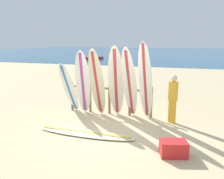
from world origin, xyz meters
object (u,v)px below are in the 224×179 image
at_px(surfboard_leaning_center_right, 129,84).
at_px(beachgoer_standing, 173,97).
at_px(surfboard_rack, 109,96).
at_px(surfboard_leaning_center, 116,82).
at_px(surfboard_lying_on_sand, 85,133).
at_px(surfboard_leaning_center_left, 97,83).
at_px(surfboard_leaning_right, 145,82).
at_px(surfboard_leaning_far_left, 69,88).
at_px(cooler_box, 173,148).
at_px(surfboard_leaning_left, 83,83).
at_px(small_boat_offshore, 94,58).

height_order(surfboard_leaning_center_right, beachgoer_standing, surfboard_leaning_center_right).
distance_m(surfboard_rack, surfboard_leaning_center_right, 1.08).
distance_m(surfboard_leaning_center, surfboard_lying_on_sand, 2.18).
bearing_deg(surfboard_leaning_center_left, surfboard_leaning_right, 2.13).
height_order(surfboard_rack, surfboard_leaning_center_right, surfboard_leaning_center_right).
height_order(surfboard_leaning_far_left, surfboard_leaning_center, surfboard_leaning_center).
xyz_separation_m(surfboard_lying_on_sand, cooler_box, (2.44, -0.51, 0.14)).
relative_size(surfboard_leaning_left, surfboard_leaning_center_right, 0.95).
distance_m(surfboard_rack, surfboard_leaning_center_left, 0.74).
xyz_separation_m(surfboard_lying_on_sand, small_boat_offshore, (-10.83, 26.67, 0.22)).
xyz_separation_m(surfboard_rack, surfboard_leaning_center, (0.32, -0.26, 0.57)).
xyz_separation_m(surfboard_leaning_left, surfboard_leaning_center_left, (0.57, -0.07, 0.03)).
bearing_deg(small_boat_offshore, surfboard_leaning_center_right, -64.96).
xyz_separation_m(surfboard_lying_on_sand, beachgoer_standing, (2.25, 1.77, 0.82)).
height_order(surfboard_rack, surfboard_leaning_center, surfboard_leaning_center).
xyz_separation_m(surfboard_rack, cooler_box, (2.42, -2.56, -0.48)).
bearing_deg(surfboard_leaning_center_left, surfboard_rack, 53.50).
distance_m(surfboard_rack, cooler_box, 3.55).
height_order(surfboard_leaning_center_left, small_boat_offshore, surfboard_leaning_center_left).
height_order(surfboard_leaning_center, surfboard_lying_on_sand, surfboard_leaning_center).
relative_size(surfboard_leaning_far_left, surfboard_leaning_center, 0.76).
relative_size(surfboard_rack, surfboard_lying_on_sand, 1.08).
height_order(surfboard_rack, surfboard_leaning_left, surfboard_leaning_left).
relative_size(surfboard_leaning_left, surfboard_lying_on_sand, 0.80).
xyz_separation_m(surfboard_leaning_center_right, small_boat_offshore, (-11.69, 25.02, -0.96)).
xyz_separation_m(surfboard_rack, beachgoer_standing, (2.23, -0.27, 0.19)).
xyz_separation_m(surfboard_leaning_right, small_boat_offshore, (-12.21, 24.98, -1.06)).
bearing_deg(surfboard_leaning_left, surfboard_leaning_far_left, -178.10).
bearing_deg(surfboard_leaning_center_right, surfboard_leaning_far_left, 179.30).
height_order(surfboard_leaning_left, surfboard_lying_on_sand, surfboard_leaning_left).
relative_size(surfboard_leaning_center, beachgoer_standing, 1.59).
distance_m(surfboard_rack, surfboard_leaning_left, 1.06).
xyz_separation_m(beachgoer_standing, cooler_box, (0.19, -2.29, -0.68)).
relative_size(surfboard_leaning_left, surfboard_leaning_center_left, 0.97).
bearing_deg(surfboard_leaning_far_left, beachgoer_standing, 1.48).
bearing_deg(surfboard_leaning_far_left, cooler_box, -29.79).
xyz_separation_m(surfboard_leaning_left, small_boat_offshore, (-9.99, 24.98, -0.90)).
bearing_deg(surfboard_leaning_center_right, surfboard_leaning_right, 4.34).
bearing_deg(surfboard_leaning_right, surfboard_leaning_far_left, -179.76).
height_order(surfboard_rack, surfboard_leaning_right, surfboard_leaning_right).
xyz_separation_m(surfboard_leaning_center_left, surfboard_leaning_right, (1.65, 0.06, 0.12)).
relative_size(surfboard_leaning_far_left, cooler_box, 3.12).
height_order(surfboard_leaning_right, surfboard_lying_on_sand, surfboard_leaning_right).
relative_size(surfboard_leaning_right, cooler_box, 4.38).
height_order(surfboard_leaning_right, beachgoer_standing, surfboard_leaning_right).
xyz_separation_m(surfboard_leaning_center, small_boat_offshore, (-11.19, 24.89, -0.98)).
xyz_separation_m(surfboard_leaning_center_left, surfboard_leaning_center_right, (1.14, 0.02, 0.03)).
bearing_deg(surfboard_lying_on_sand, small_boat_offshore, 112.11).
bearing_deg(cooler_box, surfboard_leaning_center_left, 125.57).
distance_m(surfboard_leaning_center, small_boat_offshore, 27.31).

